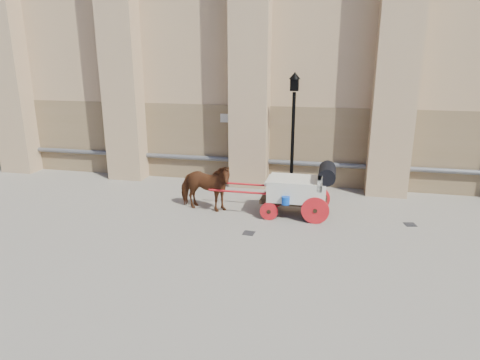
# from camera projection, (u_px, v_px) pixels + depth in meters

# --- Properties ---
(ground) EXTENTS (90.00, 90.00, 0.00)m
(ground) POSITION_uv_depth(u_px,v_px,m) (258.00, 221.00, 12.92)
(ground) COLOR slate
(ground) RESTS_ON ground
(horse) EXTENTS (1.97, 1.09, 1.59)m
(horse) POSITION_uv_depth(u_px,v_px,m) (205.00, 187.00, 13.62)
(horse) COLOR #572A17
(horse) RESTS_ON ground
(carriage) EXTENTS (3.85, 1.36, 1.68)m
(carriage) POSITION_uv_depth(u_px,v_px,m) (301.00, 188.00, 13.13)
(carriage) COLOR black
(carriage) RESTS_ON ground
(street_lamp) EXTENTS (0.40, 0.40, 4.28)m
(street_lamp) POSITION_uv_depth(u_px,v_px,m) (293.00, 130.00, 14.98)
(street_lamp) COLOR black
(street_lamp) RESTS_ON ground
(drain_grate_near) EXTENTS (0.34, 0.34, 0.01)m
(drain_grate_near) POSITION_uv_depth(u_px,v_px,m) (249.00, 233.00, 12.07)
(drain_grate_near) COLOR black
(drain_grate_near) RESTS_ON ground
(drain_grate_far) EXTENTS (0.38, 0.38, 0.01)m
(drain_grate_far) POSITION_uv_depth(u_px,v_px,m) (410.00, 224.00, 12.68)
(drain_grate_far) COLOR black
(drain_grate_far) RESTS_ON ground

